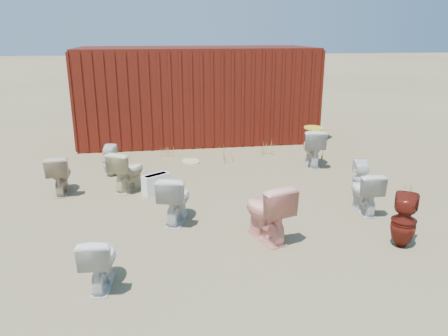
{
  "coord_description": "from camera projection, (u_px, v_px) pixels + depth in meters",
  "views": [
    {
      "loc": [
        -1.12,
        -6.44,
        2.78
      ],
      "look_at": [
        0.0,
        0.6,
        0.55
      ],
      "focal_mm": 35.0,
      "sensor_mm": 36.0,
      "label": 1
    }
  ],
  "objects": [
    {
      "name": "toilet_back_beige_left",
      "position": [
        60.0,
        174.0,
        7.77
      ],
      "size": [
        0.44,
        0.73,
        0.72
      ],
      "primitive_type": "imported",
      "rotation": [
        0.0,
        0.0,
        3.21
      ],
      "color": "tan",
      "rests_on": "ground"
    },
    {
      "name": "loose_tank",
      "position": [
        156.0,
        184.0,
        7.82
      ],
      "size": [
        0.53,
        0.44,
        0.35
      ],
      "primitive_type": "cube",
      "rotation": [
        0.0,
        0.0,
        0.57
      ],
      "color": "white",
      "rests_on": "ground"
    },
    {
      "name": "toilet_front_pink",
      "position": [
        267.0,
        211.0,
        6.01
      ],
      "size": [
        0.7,
        0.93,
        0.84
      ],
      "primitive_type": "imported",
      "rotation": [
        0.0,
        0.0,
        3.46
      ],
      "color": "#F39C8C",
      "rests_on": "ground"
    },
    {
      "name": "weed_clump_e",
      "position": [
        267.0,
        147.0,
        10.31
      ],
      "size": [
        0.34,
        0.34,
        0.33
      ],
      "primitive_type": "cone",
      "color": "#9E853F",
      "rests_on": "ground"
    },
    {
      "name": "weed_clump_b",
      "position": [
        229.0,
        155.0,
        9.73
      ],
      "size": [
        0.32,
        0.32,
        0.32
      ],
      "primitive_type": "cone",
      "color": "#9E853F",
      "rests_on": "ground"
    },
    {
      "name": "yellow_lid",
      "position": [
        314.0,
        128.0,
        9.24
      ],
      "size": [
        0.41,
        0.52,
        0.02
      ],
      "primitive_type": "ellipsoid",
      "color": "gold",
      "rests_on": "toilet_back_yellowlid"
    },
    {
      "name": "shipping_container",
      "position": [
        197.0,
        94.0,
        11.61
      ],
      "size": [
        6.0,
        2.4,
        2.4
      ],
      "primitive_type": "cube",
      "color": "#4F100D",
      "rests_on": "ground"
    },
    {
      "name": "toilet_back_a",
      "position": [
        110.0,
        161.0,
        8.72
      ],
      "size": [
        0.34,
        0.34,
        0.63
      ],
      "primitive_type": "imported",
      "rotation": [
        0.0,
        0.0,
        2.93
      ],
      "color": "silver",
      "rests_on": "ground"
    },
    {
      "name": "toilet_front_e",
      "position": [
        365.0,
        192.0,
        6.94
      ],
      "size": [
        0.42,
        0.7,
        0.7
      ],
      "primitive_type": "imported",
      "rotation": [
        0.0,
        0.0,
        3.09
      ],
      "color": "silver",
      "rests_on": "ground"
    },
    {
      "name": "loose_lid_near",
      "position": [
        191.0,
        161.0,
        9.74
      ],
      "size": [
        0.47,
        0.56,
        0.02
      ],
      "primitive_type": "ellipsoid",
      "rotation": [
        0.0,
        0.0,
        0.2
      ],
      "color": "beige",
      "rests_on": "ground"
    },
    {
      "name": "toilet_back_beige_right",
      "position": [
        128.0,
        170.0,
        7.93
      ],
      "size": [
        0.75,
        0.84,
        0.75
      ],
      "primitive_type": "imported",
      "rotation": [
        0.0,
        0.0,
        2.55
      ],
      "color": "beige",
      "rests_on": "ground"
    },
    {
      "name": "weed_clump_a",
      "position": [
        123.0,
        160.0,
        9.34
      ],
      "size": [
        0.36,
        0.36,
        0.3
      ],
      "primitive_type": "cone",
      "color": "#9E853F",
      "rests_on": "ground"
    },
    {
      "name": "weed_clump_c",
      "position": [
        313.0,
        151.0,
        9.98
      ],
      "size": [
        0.36,
        0.36,
        0.33
      ],
      "primitive_type": "cone",
      "color": "#9E853F",
      "rests_on": "ground"
    },
    {
      "name": "weed_clump_f",
      "position": [
        406.0,
        186.0,
        7.9
      ],
      "size": [
        0.28,
        0.28,
        0.23
      ],
      "primitive_type": "cone",
      "color": "#9E853F",
      "rests_on": "ground"
    },
    {
      "name": "toilet_front_a",
      "position": [
        100.0,
        261.0,
        4.9
      ],
      "size": [
        0.42,
        0.67,
        0.65
      ],
      "primitive_type": "imported",
      "rotation": [
        0.0,
        0.0,
        3.05
      ],
      "color": "silver",
      "rests_on": "ground"
    },
    {
      "name": "toilet_back_yellowlid",
      "position": [
        313.0,
        147.0,
        9.37
      ],
      "size": [
        0.6,
        0.87,
        0.82
      ],
      "primitive_type": "imported",
      "rotation": [
        0.0,
        0.0,
        2.95
      ],
      "color": "silver",
      "rests_on": "ground"
    },
    {
      "name": "toilet_back_e",
      "position": [
        361.0,
        179.0,
        7.58
      ],
      "size": [
        0.37,
        0.38,
        0.66
      ],
      "primitive_type": "imported",
      "rotation": [
        0.0,
        0.0,
        2.85
      ],
      "color": "white",
      "rests_on": "ground"
    },
    {
      "name": "loose_lid_far",
      "position": [
        116.0,
        162.0,
        9.65
      ],
      "size": [
        0.45,
        0.53,
        0.02
      ],
      "primitive_type": "ellipsoid",
      "rotation": [
        0.0,
        0.0,
        0.2
      ],
      "color": "#C2AD8D",
      "rests_on": "ground"
    },
    {
      "name": "ground",
      "position": [
        230.0,
        211.0,
        7.07
      ],
      "size": [
        100.0,
        100.0,
        0.0
      ],
      "primitive_type": "plane",
      "color": "brown",
      "rests_on": "ground"
    },
    {
      "name": "toilet_front_c",
      "position": [
        175.0,
        198.0,
        6.59
      ],
      "size": [
        0.62,
        0.83,
        0.76
      ],
      "primitive_type": "imported",
      "rotation": [
        0.0,
        0.0,
        2.85
      ],
      "color": "silver",
      "rests_on": "ground"
    },
    {
      "name": "toilet_front_maroon",
      "position": [
        404.0,
        221.0,
        5.82
      ],
      "size": [
        0.47,
        0.47,
        0.74
      ],
      "primitive_type": "imported",
      "rotation": [
        0.0,
        0.0,
        2.53
      ],
      "color": "#611910",
      "rests_on": "ground"
    },
    {
      "name": "weed_clump_d",
      "position": [
        167.0,
        151.0,
        10.2
      ],
      "size": [
        0.3,
        0.3,
        0.22
      ],
      "primitive_type": "cone",
      "color": "#9E853F",
      "rests_on": "ground"
    }
  ]
}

